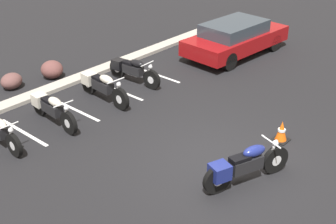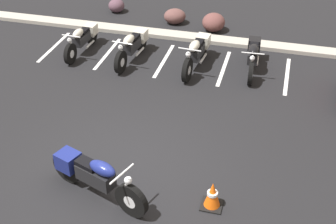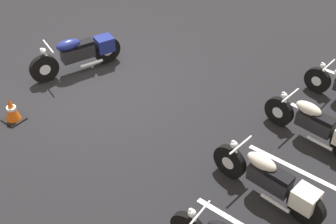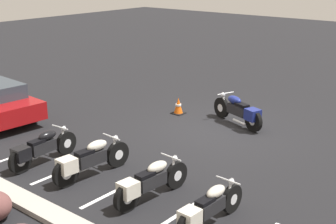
# 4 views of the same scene
# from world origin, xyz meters

# --- Properties ---
(ground) EXTENTS (60.00, 60.00, 0.00)m
(ground) POSITION_xyz_m (0.00, 0.00, 0.00)
(ground) COLOR black
(motorcycle_navy_featured) EXTENTS (2.18, 1.01, 0.89)m
(motorcycle_navy_featured) POSITION_xyz_m (-0.25, -0.80, 0.48)
(motorcycle_navy_featured) COLOR black
(motorcycle_navy_featured) RESTS_ON ground
(parked_bike_1) EXTENTS (0.60, 2.13, 0.84)m
(parked_bike_1) POSITION_xyz_m (-1.32, 4.71, 0.44)
(parked_bike_1) COLOR black
(parked_bike_1) RESTS_ON ground
(parked_bike_2) EXTENTS (0.62, 2.22, 0.87)m
(parked_bike_2) POSITION_xyz_m (0.55, 4.75, 0.46)
(parked_bike_2) COLOR black
(parked_bike_2) RESTS_ON ground
(parked_bike_3) EXTENTS (0.59, 2.11, 0.83)m
(parked_bike_3) POSITION_xyz_m (2.08, 5.01, 0.44)
(parked_bike_3) COLOR black
(parked_bike_3) RESTS_ON ground
(car_red) EXTENTS (4.41, 2.08, 1.29)m
(car_red) POSITION_xyz_m (6.41, 3.90, 0.68)
(car_red) COLOR black
(car_red) RESTS_ON ground
(concrete_curb) EXTENTS (18.00, 0.50, 0.12)m
(concrete_curb) POSITION_xyz_m (0.00, 6.48, 0.06)
(concrete_curb) COLOR #A8A399
(concrete_curb) RESTS_ON ground
(landscape_rock_1) EXTENTS (1.02, 1.01, 0.60)m
(landscape_rock_1) POSITION_xyz_m (0.56, 7.26, 0.30)
(landscape_rock_1) COLOR brown
(landscape_rock_1) RESTS_ON ground
(landscape_rock_2) EXTENTS (0.87, 0.79, 0.50)m
(landscape_rock_2) POSITION_xyz_m (-0.80, 7.54, 0.25)
(landscape_rock_2) COLOR brown
(landscape_rock_2) RESTS_ON ground
(traffic_cone) EXTENTS (0.40, 0.40, 0.56)m
(traffic_cone) POSITION_xyz_m (1.97, -0.53, 0.26)
(traffic_cone) COLOR black
(traffic_cone) RESTS_ON ground
(stall_line_1) EXTENTS (0.10, 2.10, 0.00)m
(stall_line_1) POSITION_xyz_m (-2.18, 4.83, 0.00)
(stall_line_1) COLOR white
(stall_line_1) RESTS_ON ground
(stall_line_2) EXTENTS (0.10, 2.10, 0.00)m
(stall_line_2) POSITION_xyz_m (-0.43, 4.83, 0.00)
(stall_line_2) COLOR white
(stall_line_2) RESTS_ON ground
(stall_line_3) EXTENTS (0.10, 2.10, 0.00)m
(stall_line_3) POSITION_xyz_m (1.32, 4.83, 0.00)
(stall_line_3) COLOR white
(stall_line_3) RESTS_ON ground
(stall_line_4) EXTENTS (0.10, 2.10, 0.00)m
(stall_line_4) POSITION_xyz_m (3.06, 4.83, 0.00)
(stall_line_4) COLOR white
(stall_line_4) RESTS_ON ground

